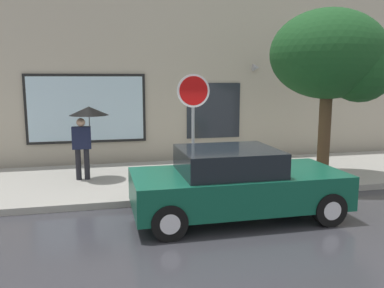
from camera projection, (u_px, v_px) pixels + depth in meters
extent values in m
plane|color=#333338|center=(212.00, 217.00, 7.98)|extent=(60.00, 60.00, 0.00)
cube|color=gray|center=(181.00, 178.00, 10.85)|extent=(20.00, 4.00, 0.15)
cube|color=#B2A893|center=(165.00, 54.00, 12.70)|extent=(20.00, 0.40, 7.00)
cube|color=black|center=(87.00, 109.00, 12.19)|extent=(3.58, 0.06, 2.11)
cube|color=silver|center=(87.00, 109.00, 12.17)|extent=(3.42, 0.03, 1.95)
cube|color=#262B33|center=(214.00, 111.00, 13.13)|extent=(1.80, 0.04, 1.80)
cone|color=#99999E|center=(256.00, 67.00, 13.09)|extent=(0.22, 0.24, 0.24)
cube|color=#0F4C38|center=(237.00, 188.00, 7.93)|extent=(4.15, 1.85, 0.66)
cube|color=black|center=(228.00, 161.00, 7.79)|extent=(1.87, 1.62, 0.47)
cylinder|color=black|center=(288.00, 186.00, 9.13)|extent=(0.64, 0.22, 0.64)
cylinder|color=silver|center=(288.00, 186.00, 9.13)|extent=(0.35, 0.24, 0.35)
cylinder|color=black|center=(329.00, 209.00, 7.50)|extent=(0.64, 0.22, 0.64)
cylinder|color=silver|center=(329.00, 209.00, 7.50)|extent=(0.35, 0.24, 0.35)
cylinder|color=black|center=(155.00, 194.00, 8.45)|extent=(0.64, 0.22, 0.64)
cylinder|color=silver|center=(155.00, 194.00, 8.45)|extent=(0.35, 0.24, 0.35)
cylinder|color=black|center=(169.00, 222.00, 6.82)|extent=(0.64, 0.22, 0.64)
cylinder|color=silver|center=(169.00, 222.00, 6.82)|extent=(0.35, 0.24, 0.35)
cylinder|color=yellow|center=(257.00, 168.00, 10.16)|extent=(0.22, 0.22, 0.71)
sphere|color=gold|center=(257.00, 154.00, 10.10)|extent=(0.23, 0.23, 0.23)
cylinder|color=gold|center=(259.00, 168.00, 10.00)|extent=(0.09, 0.12, 0.09)
cylinder|color=gold|center=(255.00, 165.00, 10.31)|extent=(0.09, 0.12, 0.09)
cylinder|color=yellow|center=(257.00, 180.00, 10.21)|extent=(0.30, 0.30, 0.06)
cylinder|color=black|center=(78.00, 164.00, 10.30)|extent=(0.14, 0.14, 0.81)
cylinder|color=black|center=(87.00, 164.00, 10.35)|extent=(0.14, 0.14, 0.81)
cube|color=#191E38|center=(81.00, 138.00, 10.21)|extent=(0.47, 0.22, 0.57)
sphere|color=tan|center=(81.00, 122.00, 10.15)|extent=(0.22, 0.22, 0.22)
cylinder|color=#4C4C51|center=(90.00, 128.00, 10.22)|extent=(0.02, 0.02, 0.90)
cone|color=black|center=(89.00, 111.00, 10.15)|extent=(0.99, 0.99, 0.22)
cylinder|color=#4C3823|center=(324.00, 133.00, 10.40)|extent=(0.31, 0.31, 2.37)
ellipsoid|color=#19471E|center=(329.00, 54.00, 10.07)|extent=(3.01, 2.56, 2.26)
sphere|color=#19471E|center=(361.00, 69.00, 9.92)|extent=(1.66, 1.66, 1.66)
cylinder|color=gray|center=(193.00, 133.00, 9.26)|extent=(0.07, 0.07, 2.67)
cylinder|color=white|center=(193.00, 91.00, 9.06)|extent=(0.76, 0.02, 0.76)
cylinder|color=red|center=(194.00, 91.00, 9.05)|extent=(0.66, 0.02, 0.66)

